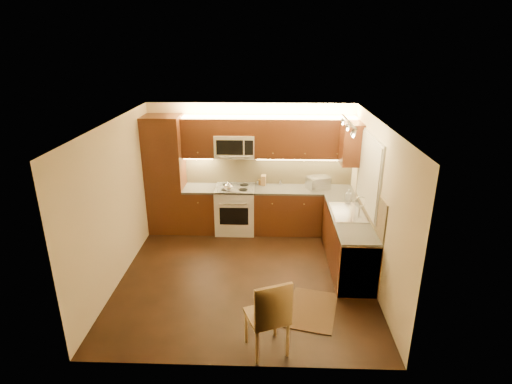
{
  "coord_description": "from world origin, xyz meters",
  "views": [
    {
      "loc": [
        0.37,
        -5.83,
        3.64
      ],
      "look_at": [
        0.15,
        0.55,
        1.25
      ],
      "focal_mm": 28.86,
      "sensor_mm": 36.0,
      "label": 1
    }
  ],
  "objects_px": {
    "knife_block": "(263,180)",
    "dining_chair": "(267,314)",
    "microwave": "(235,146)",
    "kettle": "(228,186)",
    "sink": "(349,209)",
    "soap_bottle": "(348,195)",
    "toaster_oven": "(318,183)",
    "stove": "(235,209)"
  },
  "relations": [
    {
      "from": "soap_bottle",
      "to": "dining_chair",
      "type": "distance_m",
      "value": 3.2
    },
    {
      "from": "knife_block",
      "to": "kettle",
      "type": "bearing_deg",
      "value": -142.21
    },
    {
      "from": "sink",
      "to": "toaster_oven",
      "type": "bearing_deg",
      "value": 108.53
    },
    {
      "from": "soap_bottle",
      "to": "sink",
      "type": "bearing_deg",
      "value": -79.49
    },
    {
      "from": "knife_block",
      "to": "dining_chair",
      "type": "bearing_deg",
      "value": -82.79
    },
    {
      "from": "toaster_oven",
      "to": "stove",
      "type": "bearing_deg",
      "value": 159.65
    },
    {
      "from": "toaster_oven",
      "to": "soap_bottle",
      "type": "height_order",
      "value": "toaster_oven"
    },
    {
      "from": "knife_block",
      "to": "soap_bottle",
      "type": "distance_m",
      "value": 1.73
    },
    {
      "from": "sink",
      "to": "soap_bottle",
      "type": "relative_size",
      "value": 4.14
    },
    {
      "from": "kettle",
      "to": "soap_bottle",
      "type": "distance_m",
      "value": 2.23
    },
    {
      "from": "knife_block",
      "to": "soap_bottle",
      "type": "relative_size",
      "value": 0.96
    },
    {
      "from": "sink",
      "to": "kettle",
      "type": "xyz_separation_m",
      "value": [
        -2.11,
        0.93,
        0.05
      ]
    },
    {
      "from": "microwave",
      "to": "toaster_oven",
      "type": "xyz_separation_m",
      "value": [
        1.61,
        -0.1,
        -0.7
      ]
    },
    {
      "from": "kettle",
      "to": "toaster_oven",
      "type": "relative_size",
      "value": 0.5
    },
    {
      "from": "dining_chair",
      "to": "stove",
      "type": "bearing_deg",
      "value": 79.15
    },
    {
      "from": "stove",
      "to": "microwave",
      "type": "relative_size",
      "value": 1.21
    },
    {
      "from": "microwave",
      "to": "knife_block",
      "type": "xyz_separation_m",
      "value": [
        0.55,
        0.08,
        -0.72
      ]
    },
    {
      "from": "microwave",
      "to": "toaster_oven",
      "type": "bearing_deg",
      "value": -3.52
    },
    {
      "from": "microwave",
      "to": "kettle",
      "type": "relative_size",
      "value": 3.78
    },
    {
      "from": "dining_chair",
      "to": "toaster_oven",
      "type": "bearing_deg",
      "value": 52.51
    },
    {
      "from": "kettle",
      "to": "knife_block",
      "type": "height_order",
      "value": "kettle"
    },
    {
      "from": "kettle",
      "to": "knife_block",
      "type": "xyz_separation_m",
      "value": [
        0.66,
        0.41,
        -0.02
      ]
    },
    {
      "from": "stove",
      "to": "toaster_oven",
      "type": "distance_m",
      "value": 1.71
    },
    {
      "from": "toaster_oven",
      "to": "knife_block",
      "type": "height_order",
      "value": "toaster_oven"
    },
    {
      "from": "microwave",
      "to": "sink",
      "type": "relative_size",
      "value": 0.88
    },
    {
      "from": "kettle",
      "to": "toaster_oven",
      "type": "distance_m",
      "value": 1.73
    },
    {
      "from": "soap_bottle",
      "to": "toaster_oven",
      "type": "bearing_deg",
      "value": 148.8
    },
    {
      "from": "knife_block",
      "to": "dining_chair",
      "type": "xyz_separation_m",
      "value": [
        0.11,
        -3.59,
        -0.48
      ]
    },
    {
      "from": "stove",
      "to": "sink",
      "type": "height_order",
      "value": "sink"
    },
    {
      "from": "stove",
      "to": "dining_chair",
      "type": "bearing_deg",
      "value": -78.98
    },
    {
      "from": "microwave",
      "to": "sink",
      "type": "xyz_separation_m",
      "value": [
        2.0,
        -1.26,
        -0.74
      ]
    },
    {
      "from": "toaster_oven",
      "to": "kettle",
      "type": "bearing_deg",
      "value": 166.07
    },
    {
      "from": "kettle",
      "to": "toaster_oven",
      "type": "bearing_deg",
      "value": -9.37
    },
    {
      "from": "toaster_oven",
      "to": "dining_chair",
      "type": "bearing_deg",
      "value": -127.24
    },
    {
      "from": "microwave",
      "to": "sink",
      "type": "height_order",
      "value": "microwave"
    },
    {
      "from": "stove",
      "to": "toaster_oven",
      "type": "xyz_separation_m",
      "value": [
        1.61,
        0.04,
        0.56
      ]
    },
    {
      "from": "microwave",
      "to": "kettle",
      "type": "height_order",
      "value": "microwave"
    },
    {
      "from": "microwave",
      "to": "sink",
      "type": "distance_m",
      "value": 2.48
    },
    {
      "from": "toaster_oven",
      "to": "knife_block",
      "type": "distance_m",
      "value": 1.08
    },
    {
      "from": "kettle",
      "to": "sink",
      "type": "bearing_deg",
      "value": -40.87
    },
    {
      "from": "sink",
      "to": "dining_chair",
      "type": "xyz_separation_m",
      "value": [
        -1.34,
        -2.25,
        -0.46
      ]
    },
    {
      "from": "knife_block",
      "to": "dining_chair",
      "type": "distance_m",
      "value": 3.63
    }
  ]
}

